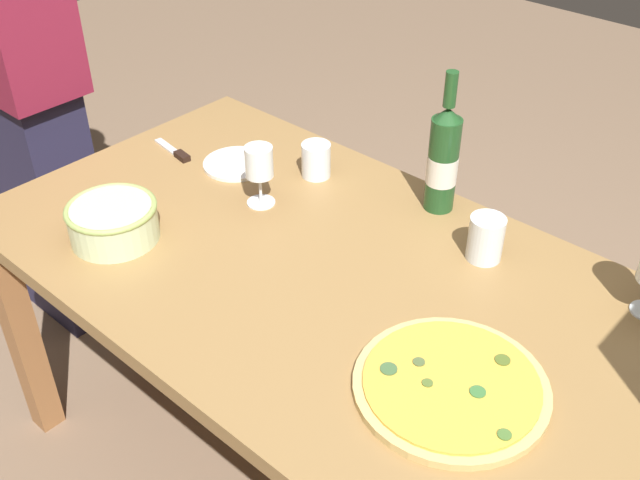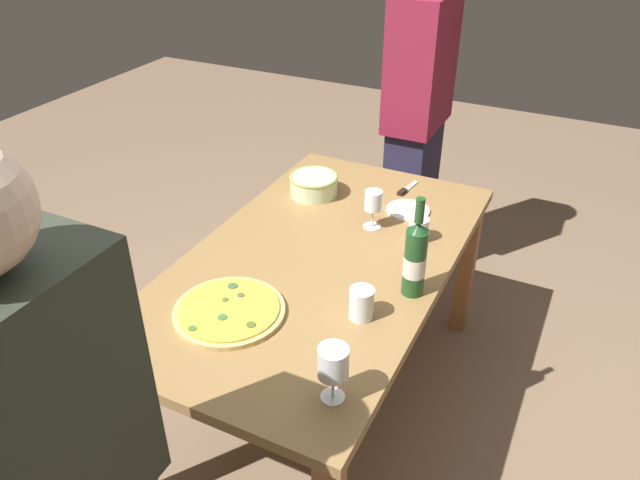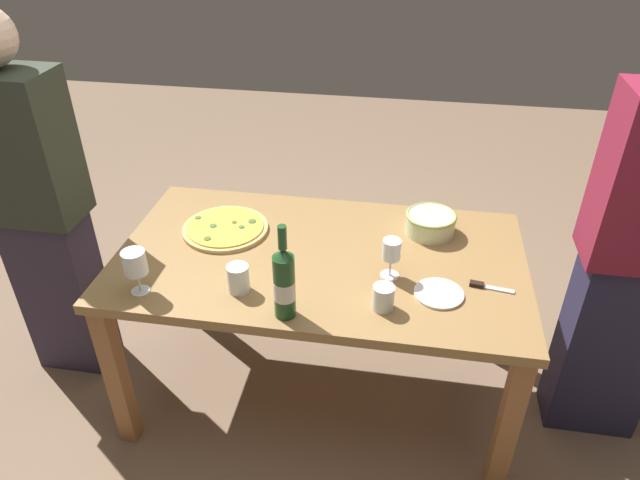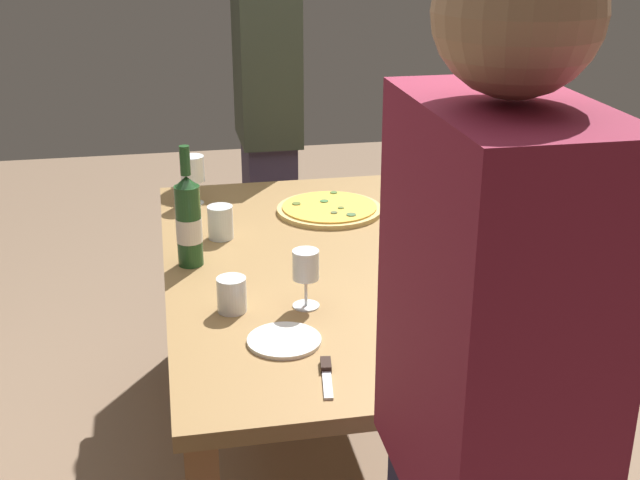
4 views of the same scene
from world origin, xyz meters
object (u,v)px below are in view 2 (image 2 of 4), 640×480
object	(u,v)px
wine_glass_near_pizza	(333,365)
cup_amber	(361,303)
wine_bottle	(415,258)
side_plate	(408,210)
cup_ceramic	(418,229)
dining_table	(320,277)
serving_bowl	(314,184)
person_guest_left	(417,119)
pizza	(229,311)
wine_glass_by_bottle	(373,203)
pizza_knife	(406,190)

from	to	relation	value
wine_glass_near_pizza	cup_amber	world-z (taller)	wine_glass_near_pizza
wine_bottle	cup_amber	world-z (taller)	wine_bottle
side_plate	cup_ceramic	bearing A→B (deg)	-151.29
dining_table	side_plate	world-z (taller)	side_plate
dining_table	cup_ceramic	world-z (taller)	cup_ceramic
serving_bowl	side_plate	xyz separation A→B (m)	(0.04, -0.41, -0.04)
cup_amber	person_guest_left	world-z (taller)	person_guest_left
dining_table	serving_bowl	xyz separation A→B (m)	(0.42, 0.24, 0.14)
pizza	serving_bowl	world-z (taller)	serving_bowl
serving_bowl	dining_table	bearing A→B (deg)	-150.58
dining_table	wine_glass_by_bottle	size ratio (longest dim) A/B	10.21
pizza	serving_bowl	distance (m)	0.86
wine_bottle	pizza	bearing A→B (deg)	126.93
side_plate	wine_glass_near_pizza	bearing A→B (deg)	-171.52
cup_ceramic	pizza_knife	distance (m)	0.40
serving_bowl	pizza_knife	size ratio (longest dim) A/B	1.30
pizza_knife	person_guest_left	size ratio (longest dim) A/B	0.09
cup_ceramic	wine_glass_near_pizza	bearing A→B (deg)	-176.54
cup_amber	serving_bowl	bearing A→B (deg)	36.94
cup_amber	side_plate	bearing A→B (deg)	7.41
pizza	serving_bowl	bearing A→B (deg)	8.39
cup_ceramic	person_guest_left	distance (m)	0.96
wine_glass_by_bottle	pizza	bearing A→B (deg)	163.71
cup_ceramic	pizza_knife	size ratio (longest dim) A/B	0.57
side_plate	pizza	bearing A→B (deg)	161.81
cup_ceramic	pizza_knife	bearing A→B (deg)	25.95
wine_glass_by_bottle	cup_ceramic	bearing A→B (deg)	-93.44
dining_table	cup_ceramic	xyz separation A→B (m)	(0.27, -0.28, 0.14)
serving_bowl	wine_bottle	bearing A→B (deg)	-128.28
serving_bowl	wine_glass_near_pizza	distance (m)	1.17
dining_table	wine_glass_near_pizza	xyz separation A→B (m)	(-0.60, -0.33, 0.21)
serving_bowl	cup_ceramic	xyz separation A→B (m)	(-0.16, -0.52, -0.00)
side_plate	pizza_knife	bearing A→B (deg)	22.58
wine_glass_near_pizza	cup_amber	bearing A→B (deg)	10.66
wine_glass_near_pizza	person_guest_left	bearing A→B (deg)	11.80
wine_bottle	dining_table	bearing A→B (deg)	81.17
pizza_knife	wine_bottle	bearing A→B (deg)	-158.88
dining_table	wine_glass_near_pizza	world-z (taller)	wine_glass_near_pizza
wine_glass_near_pizza	dining_table	bearing A→B (deg)	29.11
pizza	cup_ceramic	world-z (taller)	cup_ceramic
wine_glass_by_bottle	cup_ceramic	world-z (taller)	wine_glass_by_bottle
cup_ceramic	side_plate	distance (m)	0.22
serving_bowl	wine_glass_near_pizza	world-z (taller)	wine_glass_near_pizza
pizza	side_plate	world-z (taller)	pizza
wine_bottle	wine_glass_near_pizza	size ratio (longest dim) A/B	2.07
wine_bottle	wine_glass_by_bottle	world-z (taller)	wine_bottle
cup_ceramic	person_guest_left	size ratio (longest dim) A/B	0.05
serving_bowl	cup_ceramic	distance (m)	0.54
pizza	serving_bowl	xyz separation A→B (m)	(0.85, 0.12, 0.04)
wine_glass_near_pizza	person_guest_left	xyz separation A→B (m)	(1.77, 0.37, -0.00)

